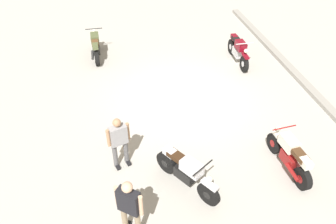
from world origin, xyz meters
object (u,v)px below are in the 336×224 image
at_px(motorcycle_maroon_cruiser, 238,50).
at_px(person_in_black_shirt, 129,206).
at_px(person_in_gray_shirt, 119,140).
at_px(motorcycle_cream_vintage, 290,155).
at_px(traffic_cone, 119,134).
at_px(motorcycle_silver_cruiser, 186,172).
at_px(motorcycle_olive_vintage, 96,47).

bearing_deg(motorcycle_maroon_cruiser, person_in_black_shirt, -36.08).
bearing_deg(person_in_gray_shirt, motorcycle_cream_vintage, 59.30).
distance_m(motorcycle_cream_vintage, traffic_cone, 4.84).
height_order(motorcycle_maroon_cruiser, traffic_cone, motorcycle_maroon_cruiser).
bearing_deg(traffic_cone, person_in_black_shirt, 0.45).
distance_m(motorcycle_silver_cruiser, person_in_black_shirt, 1.92).
bearing_deg(motorcycle_olive_vintage, motorcycle_maroon_cruiser, -105.39).
xyz_separation_m(person_in_gray_shirt, traffic_cone, (-0.95, 0.01, -0.65)).
bearing_deg(person_in_gray_shirt, motorcycle_silver_cruiser, 37.91).
bearing_deg(motorcycle_silver_cruiser, motorcycle_olive_vintage, 161.73).
xyz_separation_m(motorcycle_maroon_cruiser, traffic_cone, (3.71, -5.18, -0.26)).
height_order(motorcycle_cream_vintage, person_in_black_shirt, person_in_black_shirt).
height_order(person_in_gray_shirt, person_in_black_shirt, person_in_black_shirt).
height_order(motorcycle_cream_vintage, traffic_cone, motorcycle_cream_vintage).
bearing_deg(motorcycle_silver_cruiser, motorcycle_maroon_cruiser, 114.27).
bearing_deg(motorcycle_silver_cruiser, motorcycle_cream_vintage, 57.01).
bearing_deg(traffic_cone, motorcycle_silver_cruiser, 37.10).
bearing_deg(motorcycle_cream_vintage, traffic_cone, 60.87).
height_order(motorcycle_olive_vintage, motorcycle_maroon_cruiser, motorcycle_maroon_cruiser).
distance_m(motorcycle_olive_vintage, person_in_black_shirt, 8.42).
relative_size(person_in_black_shirt, traffic_cone, 3.29).
relative_size(motorcycle_olive_vintage, motorcycle_cream_vintage, 1.00).
bearing_deg(person_in_black_shirt, motorcycle_olive_vintage, 40.58).
height_order(motorcycle_cream_vintage, motorcycle_maroon_cruiser, motorcycle_maroon_cruiser).
bearing_deg(motorcycle_maroon_cruiser, motorcycle_olive_vintage, -104.62).
bearing_deg(person_in_gray_shirt, person_in_black_shirt, -16.12).
distance_m(motorcycle_cream_vintage, person_in_gray_shirt, 4.55).
distance_m(motorcycle_maroon_cruiser, person_in_black_shirt, 8.55).
relative_size(motorcycle_olive_vintage, motorcycle_maroon_cruiser, 0.93).
xyz_separation_m(motorcycle_silver_cruiser, person_in_gray_shirt, (-1.09, -1.56, 0.39)).
relative_size(motorcycle_maroon_cruiser, traffic_cone, 3.95).
xyz_separation_m(motorcycle_silver_cruiser, traffic_cone, (-2.05, -1.55, -0.26)).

